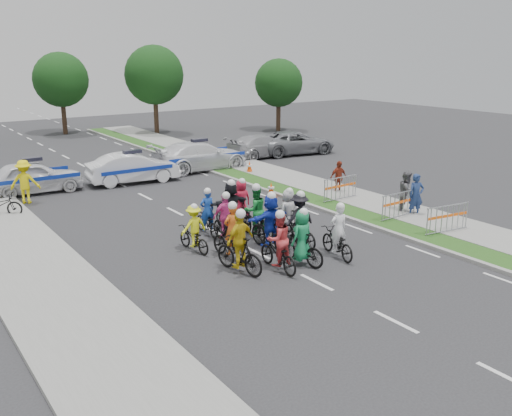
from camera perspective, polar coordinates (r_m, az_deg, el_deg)
ground at (r=16.64m, az=6.07°, el=-7.41°), size 90.00×90.00×0.00m
curb_right at (r=23.36m, az=7.66°, el=-0.49°), size 0.20×60.00×0.12m
grass_strip at (r=23.82m, az=8.91°, el=-0.24°), size 1.20×60.00×0.11m
sidewalk_right at (r=25.05m, az=11.91°, el=0.43°), size 2.40×60.00×0.13m
sidewalk_left at (r=18.11m, az=-20.97°, el=-6.24°), size 3.00×60.00×0.13m
rider_0 at (r=18.48m, az=8.14°, el=-3.09°), size 0.96×1.89×1.84m
rider_1 at (r=17.67m, az=4.56°, el=-3.47°), size 0.86×1.83×1.86m
rider_2 at (r=17.20m, az=2.23°, el=-4.02°), size 0.83×1.91×1.92m
rider_3 at (r=17.00m, az=-1.66°, el=-4.05°), size 1.07×1.98×2.01m
rider_4 at (r=19.32m, az=4.28°, el=-1.68°), size 1.11×1.95×1.96m
rider_5 at (r=18.88m, az=1.42°, el=-1.78°), size 1.64×1.95×2.02m
rider_6 at (r=18.15m, az=-2.47°, el=-3.20°), size 0.87×1.95×1.92m
rider_7 at (r=20.26m, az=3.19°, el=-0.97°), size 0.84×1.79×1.82m
rider_8 at (r=20.08m, az=-0.11°, el=-1.01°), size 0.93×2.04×2.01m
rider_9 at (r=19.66m, az=-3.10°, el=-1.50°), size 0.95×1.78×1.83m
rider_10 at (r=18.91m, az=-6.25°, el=-2.45°), size 0.97×1.67×1.66m
rider_11 at (r=20.77m, az=-2.55°, el=-0.20°), size 1.60×1.91×1.99m
rider_12 at (r=20.58m, az=-4.93°, el=-1.11°), size 0.74×1.77×1.76m
rider_13 at (r=21.88m, az=-1.51°, el=0.27°), size 0.81×1.74×1.78m
police_car_0 at (r=28.44m, az=-21.37°, el=2.91°), size 4.52×2.05×1.51m
police_car_1 at (r=29.21m, az=-12.18°, el=3.94°), size 4.66×2.04×1.49m
police_car_2 at (r=31.68m, az=-5.64°, el=5.21°), size 5.51×2.26×1.60m
civilian_sedan at (r=35.49m, az=0.59°, el=6.24°), size 4.94×2.31×1.39m
civilian_suv at (r=36.68m, az=3.96°, el=6.55°), size 5.50×3.19×1.44m
spectator_0 at (r=23.52m, az=15.72°, el=1.22°), size 0.75×0.63×1.74m
spectator_1 at (r=23.95m, az=14.83°, el=1.53°), size 1.06×0.99×1.74m
spectator_2 at (r=26.60m, az=8.24°, el=3.05°), size 0.93×0.45×1.54m
marshal_hiviz at (r=26.57m, az=-22.11°, el=2.44°), size 1.42×1.17×1.91m
barrier_0 at (r=21.59m, az=18.57°, el=-1.15°), size 2.05×0.75×1.12m
barrier_1 at (r=22.95m, az=14.10°, el=0.18°), size 2.02×0.58×1.12m
barrier_2 at (r=25.20m, az=8.43°, el=1.85°), size 2.02×0.58×1.12m
cone_0 at (r=25.75m, az=1.52°, el=1.81°), size 0.40×0.40×0.70m
cone_1 at (r=30.68m, az=-0.65°, el=4.07°), size 0.40×0.40×0.70m
tree_1 at (r=45.76m, az=-10.14°, el=12.95°), size 4.55×4.55×6.82m
tree_2 at (r=46.96m, az=2.28°, el=12.38°), size 3.85×3.85×5.77m
tree_4 at (r=47.45m, az=-18.94°, el=12.03°), size 4.20×4.20×6.30m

